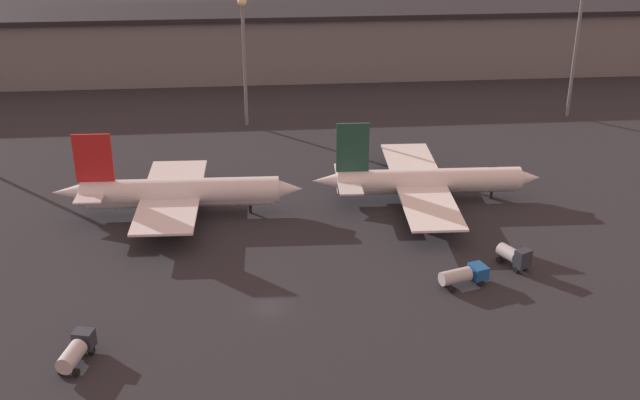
# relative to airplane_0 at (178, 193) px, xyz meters

# --- Properties ---
(ground) EXTENTS (600.00, 600.00, 0.00)m
(ground) POSITION_rel_airplane_0_xyz_m (13.11, -28.19, -3.68)
(ground) COLOR #26262B
(terminal_building) EXTENTS (227.19, 20.69, 16.14)m
(terminal_building) POSITION_rel_airplane_0_xyz_m (13.11, 79.09, 4.45)
(terminal_building) COLOR slate
(terminal_building) RESTS_ON ground
(airplane_0) EXTENTS (38.56, 27.77, 13.56)m
(airplane_0) POSITION_rel_airplane_0_xyz_m (0.00, 0.00, 0.00)
(airplane_0) COLOR silver
(airplane_0) RESTS_ON ground
(airplane_1) EXTENTS (37.12, 35.02, 13.40)m
(airplane_1) POSITION_rel_airplane_0_xyz_m (39.28, 2.02, -0.35)
(airplane_1) COLOR white
(airplane_1) RESTS_ON ground
(service_vehicle_1) EXTENTS (6.87, 4.24, 2.61)m
(service_vehicle_1) POSITION_rel_airplane_0_xyz_m (38.76, -25.12, -2.14)
(service_vehicle_1) COLOR #195199
(service_vehicle_1) RESTS_ON ground
(service_vehicle_2) EXTENTS (4.02, 5.28, 3.23)m
(service_vehicle_2) POSITION_rel_airplane_0_xyz_m (46.89, -20.76, -2.01)
(service_vehicle_2) COLOR #282D38
(service_vehicle_2) RESTS_ON ground
(service_vehicle_3) EXTENTS (3.56, 6.55, 2.88)m
(service_vehicle_3) POSITION_rel_airplane_0_xyz_m (-8.63, -38.17, -2.02)
(service_vehicle_3) COLOR #282D38
(service_vehicle_3) RESTS_ON ground
(lamp_post_1) EXTENTS (1.80, 1.80, 25.82)m
(lamp_post_1) POSITION_rel_airplane_0_xyz_m (10.66, 41.65, 12.67)
(lamp_post_1) COLOR slate
(lamp_post_1) RESTS_ON ground
(lamp_post_2) EXTENTS (1.80, 1.80, 28.83)m
(lamp_post_2) POSITION_rel_airplane_0_xyz_m (78.04, 41.65, 14.31)
(lamp_post_2) COLOR slate
(lamp_post_2) RESTS_ON ground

